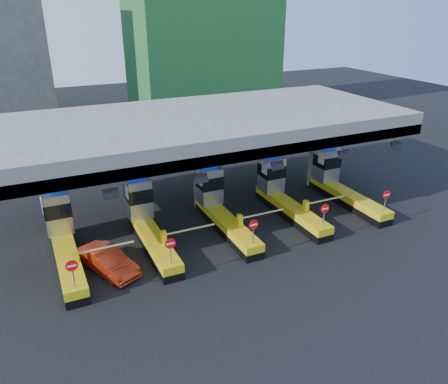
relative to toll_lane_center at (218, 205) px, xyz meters
name	(u,v)px	position (x,y,z in m)	size (l,w,h in m)	color
ground	(220,225)	(0.00, -0.28, -1.40)	(120.00, 120.00, 0.00)	black
toll_canopy	(202,127)	(0.00, 2.59, 4.74)	(28.00, 12.09, 7.00)	slate
toll_lane_far_left	(63,236)	(-10.00, 0.00, 0.00)	(4.43, 8.00, 4.16)	black
toll_lane_left	(146,219)	(-5.00, 0.00, 0.00)	(4.43, 8.00, 4.16)	black
toll_lane_center	(218,205)	(0.00, 0.00, 0.00)	(4.43, 8.00, 4.16)	black
toll_lane_right	(282,192)	(5.00, 0.00, 0.00)	(4.43, 8.00, 4.16)	black
toll_lane_far_right	(338,181)	(10.00, 0.00, 0.00)	(4.43, 8.00, 4.16)	black
bg_building_scaffold	(201,2)	(12.00, 31.72, 12.60)	(18.00, 12.00, 28.00)	#1E5926
red_car	(107,261)	(-8.02, -2.66, -0.71)	(1.46, 4.18, 1.38)	#9C210C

